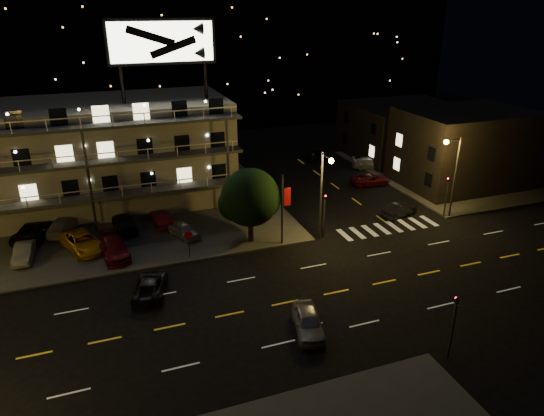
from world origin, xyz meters
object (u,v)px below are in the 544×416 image
object	(u,v)px
side_car_0	(399,210)
road_car_east	(308,322)
road_car_west	(150,285)
lot_car_2	(82,242)
lot_car_7	(64,225)
lot_car_4	(184,230)
tree	(250,199)

from	to	relation	value
side_car_0	road_car_east	size ratio (longest dim) A/B	0.92
road_car_east	road_car_west	bearing A→B (deg)	151.82
lot_car_2	side_car_0	bearing A→B (deg)	-27.72
lot_car_7	side_car_0	bearing A→B (deg)	-173.43
lot_car_2	road_car_east	world-z (taller)	lot_car_2
lot_car_7	road_car_east	world-z (taller)	lot_car_7
lot_car_4	side_car_0	world-z (taller)	lot_car_4
lot_car_7	road_car_east	xyz separation A→B (m)	(14.96, -20.64, -0.13)
road_car_west	road_car_east	bearing A→B (deg)	153.63
lot_car_4	road_car_east	distance (m)	16.76
side_car_0	road_car_east	bearing A→B (deg)	114.92
lot_car_7	road_car_east	bearing A→B (deg)	145.37
side_car_0	lot_car_4	bearing A→B (deg)	67.57
road_car_west	lot_car_2	bearing A→B (deg)	-46.15
lot_car_2	side_car_0	world-z (taller)	lot_car_2
side_car_0	road_car_east	distance (m)	20.86
road_car_east	road_car_west	size ratio (longest dim) A/B	0.92
tree	side_car_0	xyz separation A→B (m)	(15.43, 0.34, -3.40)
lot_car_2	lot_car_7	world-z (taller)	lot_car_2
tree	lot_car_4	xyz separation A→B (m)	(-5.30, 2.75, -3.27)
lot_car_2	lot_car_4	distance (m)	8.48
lot_car_4	road_car_west	world-z (taller)	lot_car_4
tree	road_car_west	bearing A→B (deg)	-150.11
tree	road_car_east	bearing A→B (deg)	-91.63
tree	lot_car_7	size ratio (longest dim) A/B	1.38
tree	lot_car_2	bearing A→B (deg)	167.23
lot_car_4	side_car_0	bearing A→B (deg)	-30.92
tree	road_car_west	xyz separation A→B (m)	(-9.24, -5.31, -3.40)
road_car_east	lot_car_7	bearing A→B (deg)	139.69
lot_car_4	lot_car_7	distance (m)	11.05
lot_car_2	road_car_west	bearing A→B (deg)	-84.01
tree	road_car_west	distance (m)	11.18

